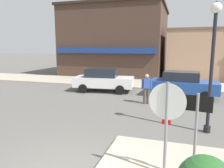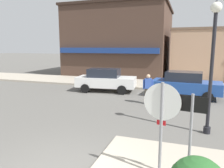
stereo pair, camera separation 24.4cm
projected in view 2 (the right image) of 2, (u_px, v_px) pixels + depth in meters
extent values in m
cube|color=#A89E8C|center=(150.00, 84.00, 17.43)|extent=(80.00, 4.00, 0.15)
cylinder|color=gray|center=(161.00, 133.00, 4.86)|extent=(0.07, 0.07, 2.30)
cylinder|color=red|center=(162.00, 102.00, 4.75)|extent=(0.75, 0.12, 0.76)
cylinder|color=white|center=(162.00, 102.00, 4.74)|extent=(0.81, 0.13, 0.82)
cube|color=red|center=(161.00, 123.00, 4.83)|extent=(0.20, 0.04, 0.11)
cylinder|color=gray|center=(190.00, 142.00, 4.64)|extent=(0.06, 0.06, 2.10)
cube|color=black|center=(192.00, 104.00, 4.50)|extent=(0.60, 0.10, 0.34)
cube|color=white|center=(192.00, 104.00, 4.51)|extent=(0.54, 0.09, 0.29)
cube|color=black|center=(192.00, 104.00, 4.52)|extent=(0.34, 0.06, 0.08)
cylinder|color=black|center=(211.00, 75.00, 7.44)|extent=(0.12, 0.12, 4.20)
cylinder|color=black|center=(207.00, 130.00, 7.77)|extent=(0.24, 0.24, 0.24)
sphere|color=white|center=(216.00, 7.00, 7.06)|extent=(0.36, 0.36, 0.36)
cone|color=black|center=(217.00, 3.00, 7.04)|extent=(0.32, 0.32, 0.18)
cube|color=white|center=(106.00, 82.00, 15.02)|extent=(4.16, 2.13, 0.66)
cube|color=#1E232D|center=(104.00, 73.00, 14.95)|extent=(2.22, 1.62, 0.56)
cylinder|color=black|center=(126.00, 86.00, 15.63)|extent=(0.62, 0.25, 0.60)
cylinder|color=black|center=(122.00, 90.00, 14.00)|extent=(0.62, 0.25, 0.60)
cylinder|color=black|center=(93.00, 84.00, 16.16)|extent=(0.62, 0.25, 0.60)
cylinder|color=black|center=(85.00, 88.00, 14.53)|extent=(0.62, 0.25, 0.60)
cube|color=#234C9E|center=(186.00, 86.00, 13.21)|extent=(4.13, 2.03, 0.66)
cube|color=#1E232D|center=(184.00, 76.00, 13.17)|extent=(2.19, 1.56, 0.56)
cylinder|color=black|center=(208.00, 91.00, 13.55)|extent=(0.61, 0.23, 0.60)
cylinder|color=black|center=(208.00, 97.00, 12.02)|extent=(0.61, 0.23, 0.60)
cylinder|color=black|center=(167.00, 88.00, 14.54)|extent=(0.61, 0.23, 0.60)
cylinder|color=black|center=(162.00, 93.00, 13.00)|extent=(0.61, 0.23, 0.60)
cylinder|color=#4C473D|center=(146.00, 96.00, 11.71)|extent=(0.16, 0.16, 0.85)
cylinder|color=#4C473D|center=(149.00, 96.00, 11.70)|extent=(0.16, 0.16, 0.85)
cube|color=#3351A8|center=(148.00, 83.00, 11.59)|extent=(0.41, 0.31, 0.54)
sphere|color=tan|center=(148.00, 76.00, 11.52)|extent=(0.22, 0.22, 0.22)
cylinder|color=#3351A8|center=(144.00, 84.00, 11.61)|extent=(0.11, 0.11, 0.52)
cylinder|color=#3351A8|center=(152.00, 84.00, 11.58)|extent=(0.11, 0.11, 0.52)
cube|color=#473328|center=(122.00, 43.00, 24.63)|extent=(10.11, 9.71, 7.00)
cube|color=navy|center=(107.00, 50.00, 20.10)|extent=(9.61, 0.40, 0.50)
cube|color=#2E211A|center=(122.00, 9.00, 24.02)|extent=(10.41, 10.00, 0.24)
cube|color=tan|center=(214.00, 55.00, 20.76)|extent=(7.73, 5.91, 4.47)
cube|color=brown|center=(216.00, 30.00, 20.37)|extent=(7.88, 6.03, 0.20)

